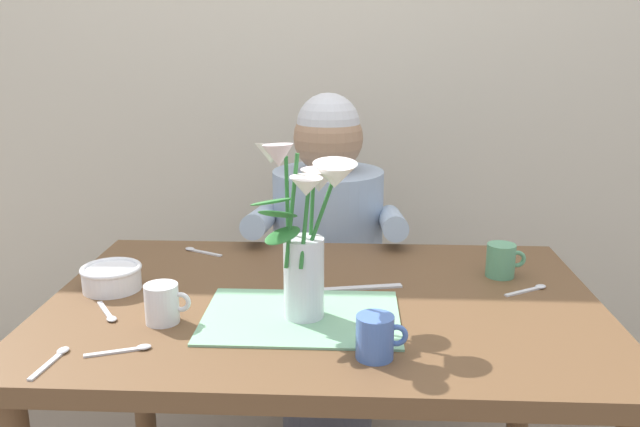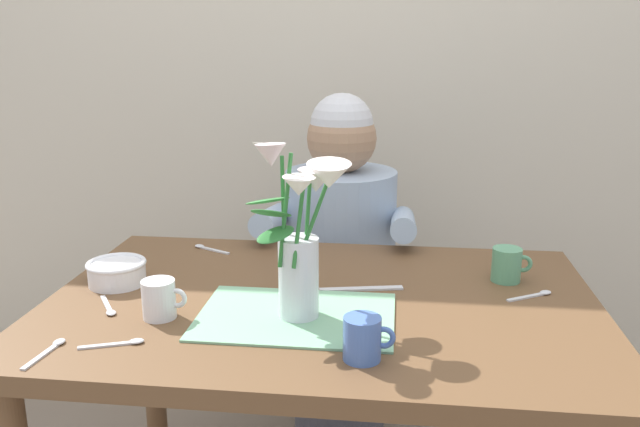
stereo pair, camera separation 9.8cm
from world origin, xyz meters
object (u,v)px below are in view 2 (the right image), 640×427
(ceramic_bowl, at_px, (117,272))
(flower_vase, at_px, (300,225))
(ceramic_mug, at_px, (507,265))
(coffee_cup, at_px, (363,338))
(tea_cup, at_px, (160,299))
(dinner_knife, at_px, (361,289))
(seated_person, at_px, (340,276))

(ceramic_bowl, bearing_deg, flower_vase, -16.22)
(ceramic_mug, distance_m, coffee_cup, 0.53)
(tea_cup, height_order, ceramic_mug, same)
(flower_vase, distance_m, coffee_cup, 0.27)
(flower_vase, xyz_separation_m, ceramic_mug, (0.45, 0.26, -0.15))
(dinner_knife, height_order, coffee_cup, coffee_cup)
(ceramic_mug, bearing_deg, flower_vase, -150.00)
(dinner_knife, xyz_separation_m, coffee_cup, (0.02, -0.33, 0.04))
(dinner_knife, distance_m, coffee_cup, 0.33)
(flower_vase, bearing_deg, dinner_knife, 54.67)
(flower_vase, bearing_deg, tea_cup, -172.36)
(seated_person, relative_size, ceramic_mug, 12.20)
(seated_person, xyz_separation_m, ceramic_mug, (0.43, -0.46, 0.22))
(seated_person, distance_m, tea_cup, 0.84)
(seated_person, xyz_separation_m, coffee_cup, (0.12, -0.88, 0.22))
(seated_person, height_order, tea_cup, seated_person)
(dinner_knife, height_order, tea_cup, tea_cup)
(flower_vase, bearing_deg, coffee_cup, -50.94)
(dinner_knife, bearing_deg, ceramic_mug, 4.68)
(tea_cup, relative_size, coffee_cup, 1.00)
(ceramic_bowl, bearing_deg, seated_person, 51.27)
(dinner_knife, bearing_deg, seated_person, 88.20)
(dinner_knife, bearing_deg, tea_cup, -165.12)
(seated_person, distance_m, coffee_cup, 0.92)
(ceramic_bowl, xyz_separation_m, coffee_cup, (0.59, -0.30, 0.01))
(seated_person, distance_m, flower_vase, 0.81)
(dinner_knife, distance_m, ceramic_mug, 0.35)
(ceramic_bowl, bearing_deg, tea_cup, -45.53)
(flower_vase, height_order, ceramic_mug, flower_vase)
(tea_cup, bearing_deg, coffee_cup, -17.13)
(ceramic_mug, relative_size, coffee_cup, 1.00)
(seated_person, xyz_separation_m, dinner_knife, (0.10, -0.55, 0.18))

